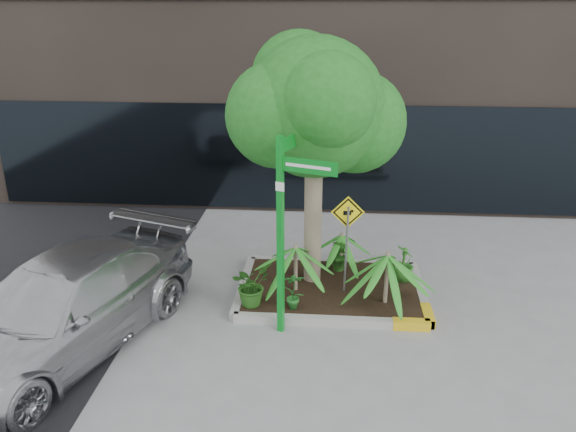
# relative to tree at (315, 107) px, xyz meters

# --- Properties ---
(ground) EXTENTS (80.00, 80.00, 0.00)m
(ground) POSITION_rel_tree_xyz_m (0.16, -0.57, -3.32)
(ground) COLOR gray
(ground) RESTS_ON ground
(planter) EXTENTS (3.35, 2.36, 0.15)m
(planter) POSITION_rel_tree_xyz_m (0.39, -0.30, -3.21)
(planter) COLOR #9E9E99
(planter) RESTS_ON ground
(tree) EXTENTS (3.03, 2.69, 4.54)m
(tree) POSITION_rel_tree_xyz_m (0.00, 0.00, 0.00)
(tree) COLOR gray
(tree) RESTS_ON ground
(palm_front) EXTENTS (1.06, 1.06, 1.18)m
(palm_front) POSITION_rel_tree_xyz_m (1.28, -0.79, -2.29)
(palm_front) COLOR gray
(palm_front) RESTS_ON ground
(palm_left) EXTENTS (0.98, 0.98, 1.09)m
(palm_left) POSITION_rel_tree_xyz_m (-0.28, -0.45, -2.35)
(palm_left) COLOR gray
(palm_left) RESTS_ON ground
(palm_back) EXTENTS (0.83, 0.83, 0.92)m
(palm_back) POSITION_rel_tree_xyz_m (0.54, 0.47, -2.48)
(palm_back) COLOR gray
(palm_back) RESTS_ON ground
(parked_car) EXTENTS (3.49, 5.25, 1.41)m
(parked_car) POSITION_rel_tree_xyz_m (-3.64, -2.29, -2.61)
(parked_car) COLOR #AFAFB4
(parked_car) RESTS_ON ground
(shrub_a) EXTENTS (0.90, 0.90, 0.73)m
(shrub_a) POSITION_rel_tree_xyz_m (-0.99, -1.03, -2.80)
(shrub_a) COLOR #235618
(shrub_a) RESTS_ON planter
(shrub_b) EXTENTS (0.47, 0.47, 0.68)m
(shrub_b) POSITION_rel_tree_xyz_m (1.67, 0.05, -2.83)
(shrub_b) COLOR #2A6B20
(shrub_b) RESTS_ON planter
(shrub_c) EXTENTS (0.39, 0.39, 0.68)m
(shrub_c) POSITION_rel_tree_xyz_m (-0.26, -1.12, -2.83)
(shrub_c) COLOR #1F6621
(shrub_c) RESTS_ON planter
(shrub_d) EXTENTS (0.50, 0.50, 0.65)m
(shrub_d) POSITION_rel_tree_xyz_m (0.51, 0.35, -2.84)
(shrub_d) COLOR #26651D
(shrub_d) RESTS_ON planter
(street_sign_post) EXTENTS (0.89, 1.14, 3.19)m
(street_sign_post) POSITION_rel_tree_xyz_m (-0.36, -1.54, -1.34)
(street_sign_post) COLOR #0C8B22
(street_sign_post) RESTS_ON ground
(cattle_sign) EXTENTS (0.56, 0.26, 1.82)m
(cattle_sign) POSITION_rel_tree_xyz_m (0.59, -0.57, -1.93)
(cattle_sign) COLOR slate
(cattle_sign) RESTS_ON ground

